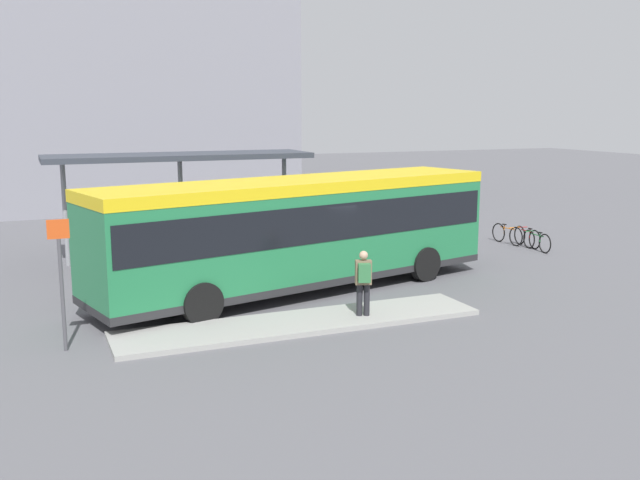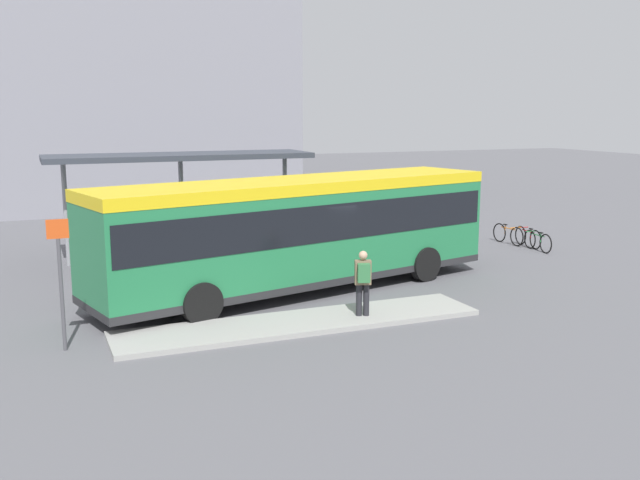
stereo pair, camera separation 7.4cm
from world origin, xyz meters
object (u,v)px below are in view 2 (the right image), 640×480
bicycle_green (538,241)px  pedestrian_waiting (363,279)px  bicycle_orange (508,234)px  platform_sign (61,278)px  bicycle_red (528,237)px  city_bus (300,226)px

bicycle_green → pedestrian_waiting: bearing=123.5°
bicycle_orange → platform_sign: (-16.26, -6.50, 1.18)m
bicycle_green → bicycle_red: 0.79m
city_bus → pedestrian_waiting: size_ratio=7.65×
city_bus → bicycle_red: bearing=2.2°
bicycle_red → pedestrian_waiting: bearing=127.6°
bicycle_orange → city_bus: bearing=-72.3°
city_bus → bicycle_orange: (9.86, 3.71, -1.47)m
platform_sign → bicycle_orange: bearing=21.8°
pedestrian_waiting → platform_sign: bearing=105.6°
city_bus → pedestrian_waiting: 3.38m
city_bus → platform_sign: 6.99m
bicycle_red → platform_sign: (-16.58, -5.73, 1.19)m
city_bus → bicycle_orange: bearing=6.7°
pedestrian_waiting → bicycle_red: pedestrian_waiting is taller
pedestrian_waiting → bicycle_green: (9.65, 5.43, -0.67)m
bicycle_green → bicycle_red: bearing=-9.0°
bicycle_green → platform_sign: platform_sign is taller
city_bus → bicycle_green: (10.00, 2.17, -1.48)m
bicycle_red → platform_sign: size_ratio=0.60×
platform_sign → pedestrian_waiting: bearing=-4.0°
bicycle_orange → pedestrian_waiting: bearing=-56.7°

